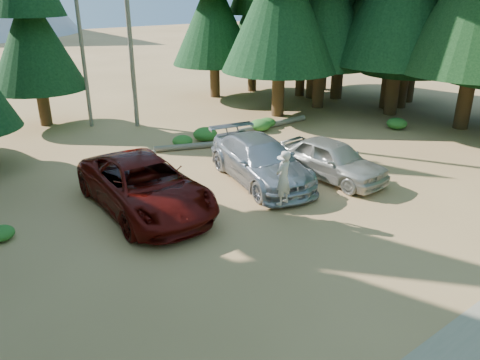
{
  "coord_description": "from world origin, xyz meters",
  "views": [
    {
      "loc": [
        -9.86,
        -8.62,
        7.01
      ],
      "look_at": [
        -1.35,
        2.47,
        1.25
      ],
      "focal_mm": 35.0,
      "sensor_mm": 36.0,
      "label": 1
    }
  ],
  "objects_px": {
    "log_mid": "(190,146)",
    "silver_minivan_center": "(260,161)",
    "log_left": "(133,167)",
    "red_pickup": "(145,186)",
    "silver_minivan_right": "(332,159)",
    "frisbee_player": "(283,178)",
    "log_right": "(273,124)"
  },
  "relations": [
    {
      "from": "silver_minivan_right",
      "to": "log_right",
      "type": "height_order",
      "value": "silver_minivan_right"
    },
    {
      "from": "silver_minivan_center",
      "to": "log_mid",
      "type": "height_order",
      "value": "silver_minivan_center"
    },
    {
      "from": "silver_minivan_center",
      "to": "frisbee_player",
      "type": "bearing_deg",
      "value": -104.75
    },
    {
      "from": "silver_minivan_center",
      "to": "log_mid",
      "type": "relative_size",
      "value": 1.71
    },
    {
      "from": "silver_minivan_center",
      "to": "log_mid",
      "type": "distance_m",
      "value": 5.03
    },
    {
      "from": "log_left",
      "to": "log_mid",
      "type": "relative_size",
      "value": 1.11
    },
    {
      "from": "silver_minivan_right",
      "to": "log_mid",
      "type": "height_order",
      "value": "silver_minivan_right"
    },
    {
      "from": "red_pickup",
      "to": "frisbee_player",
      "type": "distance_m",
      "value": 4.65
    },
    {
      "from": "red_pickup",
      "to": "silver_minivan_right",
      "type": "relative_size",
      "value": 1.36
    },
    {
      "from": "log_mid",
      "to": "silver_minivan_center",
      "type": "bearing_deg",
      "value": -66.71
    },
    {
      "from": "red_pickup",
      "to": "frisbee_player",
      "type": "xyz_separation_m",
      "value": [
        3.32,
        -3.22,
        0.5
      ]
    },
    {
      "from": "red_pickup",
      "to": "silver_minivan_right",
      "type": "distance_m",
      "value": 7.37
    },
    {
      "from": "log_mid",
      "to": "red_pickup",
      "type": "bearing_deg",
      "value": -113.4
    },
    {
      "from": "log_left",
      "to": "log_mid",
      "type": "bearing_deg",
      "value": -19.94
    },
    {
      "from": "silver_minivan_center",
      "to": "log_right",
      "type": "bearing_deg",
      "value": 56.85
    },
    {
      "from": "red_pickup",
      "to": "silver_minivan_center",
      "type": "height_order",
      "value": "red_pickup"
    },
    {
      "from": "silver_minivan_center",
      "to": "silver_minivan_right",
      "type": "bearing_deg",
      "value": -20.19
    },
    {
      "from": "log_mid",
      "to": "log_right",
      "type": "bearing_deg",
      "value": 26.32
    },
    {
      "from": "red_pickup",
      "to": "log_right",
      "type": "relative_size",
      "value": 1.32
    },
    {
      "from": "red_pickup",
      "to": "log_mid",
      "type": "bearing_deg",
      "value": 47.39
    },
    {
      "from": "frisbee_player",
      "to": "log_mid",
      "type": "distance_m",
      "value": 7.98
    },
    {
      "from": "log_mid",
      "to": "log_right",
      "type": "distance_m",
      "value": 5.58
    },
    {
      "from": "silver_minivan_center",
      "to": "log_left",
      "type": "xyz_separation_m",
      "value": [
        -3.44,
        4.12,
        -0.7
      ]
    },
    {
      "from": "silver_minivan_right",
      "to": "frisbee_player",
      "type": "distance_m",
      "value": 4.06
    },
    {
      "from": "red_pickup",
      "to": "log_left",
      "type": "xyz_separation_m",
      "value": [
        1.28,
        3.71,
        -0.74
      ]
    },
    {
      "from": "silver_minivan_right",
      "to": "log_mid",
      "type": "relative_size",
      "value": 1.37
    },
    {
      "from": "log_left",
      "to": "frisbee_player",
      "type": "bearing_deg",
      "value": -108.11
    },
    {
      "from": "silver_minivan_center",
      "to": "log_left",
      "type": "height_order",
      "value": "silver_minivan_center"
    },
    {
      "from": "silver_minivan_right",
      "to": "log_left",
      "type": "relative_size",
      "value": 1.24
    },
    {
      "from": "log_left",
      "to": "log_right",
      "type": "xyz_separation_m",
      "value": [
        8.86,
        1.31,
        0.02
      ]
    },
    {
      "from": "red_pickup",
      "to": "frisbee_player",
      "type": "bearing_deg",
      "value": -41.67
    },
    {
      "from": "frisbee_player",
      "to": "silver_minivan_center",
      "type": "bearing_deg",
      "value": -130.34
    }
  ]
}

